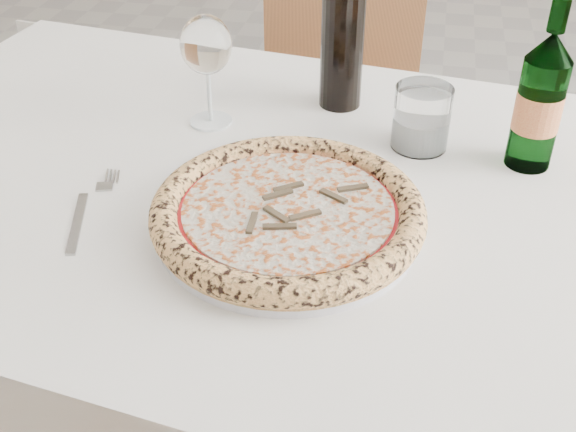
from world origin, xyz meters
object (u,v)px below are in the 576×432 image
chair_far (341,83)px  wine_glass (206,48)px  wine_bottle (343,35)px  dining_table (302,239)px  tumbler (421,122)px  beer_bottle (540,101)px  plate (288,223)px  pizza (288,212)px

chair_far → wine_glass: size_ratio=5.44×
wine_bottle → dining_table: bearing=-93.3°
dining_table → wine_bottle: size_ratio=5.55×
dining_table → tumbler: (0.15, 0.14, 0.13)m
chair_far → tumbler: 0.75m
tumbler → dining_table: bearing=-136.3°
beer_bottle → plate: bearing=-143.8°
pizza → tumbler: (0.15, 0.24, 0.01)m
dining_table → beer_bottle: bearing=21.8°
pizza → tumbler: 0.28m
chair_far → wine_glass: (-0.12, -0.66, 0.35)m
chair_far → plate: size_ratio=2.89×
tumbler → wine_bottle: (-0.13, 0.11, 0.08)m
plate → beer_bottle: 0.38m
wine_glass → beer_bottle: bearing=-3.7°
dining_table → pizza: pizza is taller
pizza → beer_bottle: size_ratio=1.39×
dining_table → pizza: 0.15m
plate → wine_bottle: bearing=87.6°
plate → wine_bottle: size_ratio=1.18×
tumbler → wine_bottle: wine_bottle is taller
beer_bottle → wine_bottle: wine_bottle is taller
wine_glass → pizza: bearing=-55.6°
tumbler → wine_bottle: 0.19m
tumbler → beer_bottle: size_ratio=0.38×
plate → pizza: 0.02m
tumbler → beer_bottle: 0.16m
wine_glass → tumbler: bearing=-1.8°
pizza → chair_far: bearing=93.2°
wine_glass → wine_bottle: wine_bottle is taller
beer_bottle → tumbler: bearing=172.2°
dining_table → tumbler: 0.24m
dining_table → wine_glass: wine_glass is taller
chair_far → plate: (0.05, -0.91, 0.23)m
chair_far → pizza: chair_far is taller
pizza → beer_bottle: bearing=36.2°
plate → pizza: pizza is taller
wine_glass → beer_bottle: (0.47, -0.03, -0.03)m
pizza → beer_bottle: 0.38m
dining_table → wine_glass: (-0.17, 0.15, 0.21)m
pizza → tumbler: size_ratio=3.64×
plate → wine_bottle: wine_bottle is taller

